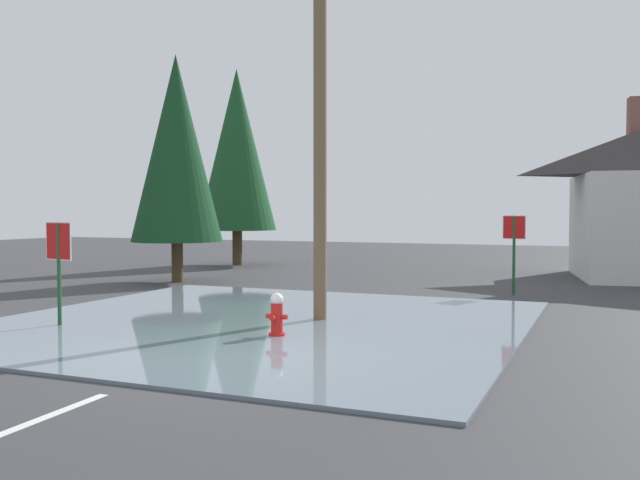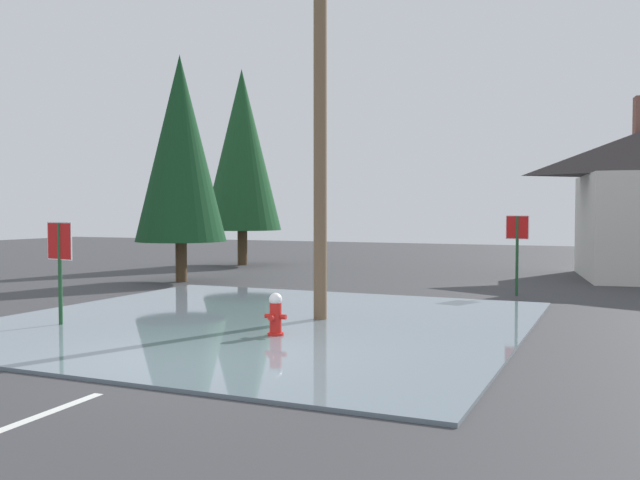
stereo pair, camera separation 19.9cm
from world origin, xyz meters
TOP-DOWN VIEW (x-y plane):
  - ground_plane at (0.00, 0.00)m, footprint 80.00×80.00m
  - flood_puddle at (-0.88, 3.66)m, footprint 10.74×10.71m
  - lane_stop_bar at (0.53, -1.38)m, footprint 4.33×0.46m
  - stop_sign_near at (-4.32, 1.59)m, footprint 0.76×0.15m
  - fire_hydrant at (0.24, 2.25)m, footprint 0.43×0.36m
  - utility_pole at (0.23, 4.33)m, footprint 1.60×0.28m
  - stop_sign_far at (3.43, 10.72)m, footprint 0.65×0.17m
  - pine_tree_tall_left at (-9.11, 17.22)m, footprint 3.41×3.41m
  - pine_tree_mid_left at (-7.34, 10.10)m, footprint 3.01×3.01m

SIDE VIEW (x-z plane):
  - ground_plane at x=0.00m, z-range -0.10..0.00m
  - lane_stop_bar at x=0.53m, z-range 0.00..0.01m
  - flood_puddle at x=-0.88m, z-range 0.00..0.06m
  - fire_hydrant at x=0.24m, z-range -0.01..0.84m
  - stop_sign_near at x=-4.32m, z-range 0.46..2.60m
  - stop_sign_far at x=3.43m, z-range 0.46..2.70m
  - pine_tree_mid_left at x=-7.34m, z-range 0.66..8.18m
  - pine_tree_tall_left at x=-9.11m, z-range 0.75..9.27m
  - utility_pole at x=0.23m, z-range 0.18..9.89m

